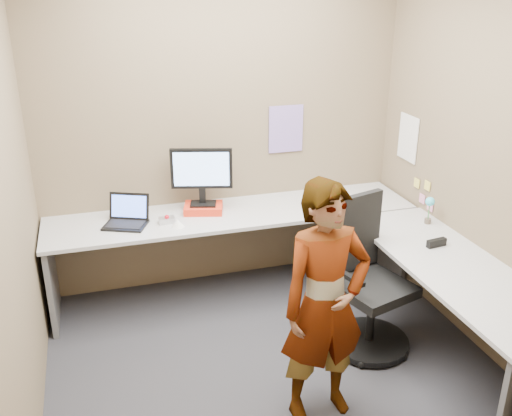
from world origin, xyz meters
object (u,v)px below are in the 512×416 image
object	(u,v)px
desk	(310,252)
person	(325,304)
monitor	(202,172)
office_chair	(366,289)

from	to	relation	value
desk	person	xyz separation A→B (m)	(-0.29, -0.94, 0.16)
desk	monitor	size ratio (longest dim) A/B	6.22
desk	person	world-z (taller)	person
person	desk	bearing A→B (deg)	68.66
desk	monitor	xyz separation A→B (m)	(-0.66, 0.68, 0.47)
monitor	office_chair	xyz separation A→B (m)	(0.95, -1.07, -0.62)
office_chair	desk	bearing A→B (deg)	109.47
monitor	person	world-z (taller)	person
monitor	office_chair	world-z (taller)	monitor
monitor	office_chair	distance (m)	1.56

